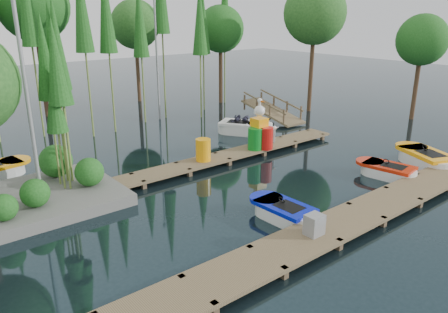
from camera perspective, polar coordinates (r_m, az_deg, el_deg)
ground_plane at (r=15.77m, az=-0.28°, el=-4.61°), size 90.00×90.00×0.00m
near_dock at (r=12.81m, az=12.57°, el=-9.70°), size 18.00×1.50×0.50m
far_dock at (r=18.11m, az=-2.74°, el=-0.73°), size 15.00×1.20×0.50m
tree_screen at (r=23.03m, az=-22.18°, el=17.04°), size 34.42×18.53×10.31m
lamp_island at (r=14.41m, az=-24.61°, el=9.16°), size 0.30×0.30×7.25m
lamp_rear at (r=25.94m, az=-8.83°, el=14.04°), size 0.30×0.30×7.25m
ramp at (r=25.98m, az=6.34°, el=5.95°), size 1.50×3.94×1.49m
boat_blue at (r=13.83m, az=7.71°, el=-7.20°), size 1.17×2.42×0.80m
boat_red at (r=18.21m, az=20.53°, el=-1.81°), size 1.46×2.54×0.81m
boat_yellow_near at (r=20.14m, az=24.76°, el=-0.30°), size 2.33×3.21×0.99m
boat_white_far at (r=23.14m, az=2.52°, el=3.78°), size 2.72×3.18×1.39m
utility_cabinet at (r=12.40m, az=11.70°, el=-8.72°), size 0.49×0.41×0.59m
yellow_barrel at (r=17.95m, az=-2.74°, el=0.88°), size 0.61×0.61×0.92m
drum_cluster at (r=19.66m, az=4.78°, el=3.03°), size 1.31×1.20×2.26m
seagull_post at (r=20.52m, az=6.60°, el=3.28°), size 0.50×0.27×0.80m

